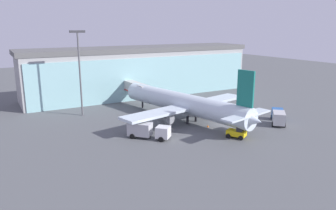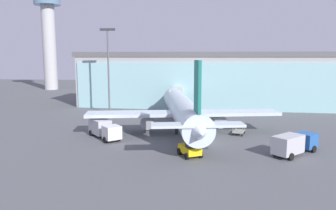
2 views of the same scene
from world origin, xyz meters
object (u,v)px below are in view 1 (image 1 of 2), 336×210
(safety_cone_nose, at_px, (208,126))
(jet_bridge, at_px, (133,87))
(pushback_tug, at_px, (237,132))
(safety_cone_wingtip, at_px, (250,112))
(fuel_truck, at_px, (278,116))
(baggage_cart, at_px, (222,113))
(catering_truck, at_px, (147,130))
(apron_light_mast, at_px, (79,66))
(airplane, at_px, (185,104))

(safety_cone_nose, bearing_deg, jet_bridge, 99.16)
(pushback_tug, height_order, safety_cone_wingtip, pushback_tug)
(fuel_truck, bearing_deg, baggage_cart, 75.09)
(catering_truck, xyz_separation_m, safety_cone_nose, (12.84, -0.24, -1.19))
(jet_bridge, distance_m, fuel_truck, 35.17)
(fuel_truck, bearing_deg, safety_cone_nose, 114.30)
(catering_truck, xyz_separation_m, fuel_truck, (26.30, -5.32, 0.00))
(jet_bridge, distance_m, pushback_tug, 33.17)
(apron_light_mast, xyz_separation_m, pushback_tug, (18.86, -28.00, -9.74))
(airplane, xyz_separation_m, safety_cone_nose, (1.37, -6.07, -3.28))
(fuel_truck, height_order, safety_cone_wingtip, fuel_truck)
(jet_bridge, xyz_separation_m, catering_truck, (-8.76, -25.04, -2.66))
(pushback_tug, bearing_deg, jet_bridge, -20.67)
(jet_bridge, bearing_deg, catering_truck, 160.12)
(fuel_truck, xyz_separation_m, baggage_cart, (-5.87, 10.11, -0.97))
(airplane, bearing_deg, safety_cone_wingtip, -110.89)
(baggage_cart, distance_m, pushback_tug, 14.26)
(jet_bridge, relative_size, apron_light_mast, 0.79)
(safety_cone_wingtip, bearing_deg, catering_truck, -173.31)
(jet_bridge, bearing_deg, safety_cone_nose, -171.44)
(baggage_cart, relative_size, pushback_tug, 0.85)
(airplane, relative_size, baggage_cart, 11.64)
(jet_bridge, distance_m, safety_cone_nose, 25.90)
(jet_bridge, relative_size, fuel_truck, 2.11)
(apron_light_mast, distance_m, airplane, 23.36)
(airplane, relative_size, catering_truck, 5.28)
(apron_light_mast, xyz_separation_m, safety_cone_nose, (18.22, -20.59, -10.44))
(airplane, distance_m, fuel_truck, 18.68)
(jet_bridge, xyz_separation_m, fuel_truck, (17.55, -30.36, -2.66))
(apron_light_mast, height_order, safety_cone_nose, apron_light_mast)
(baggage_cart, relative_size, safety_cone_wingtip, 5.69)
(catering_truck, bearing_deg, pushback_tug, 18.37)
(airplane, bearing_deg, fuel_truck, -138.27)
(safety_cone_nose, relative_size, safety_cone_wingtip, 1.00)
(apron_light_mast, bearing_deg, pushback_tug, -56.04)
(fuel_truck, xyz_separation_m, safety_cone_wingtip, (0.88, 8.51, -1.19))
(airplane, height_order, safety_cone_wingtip, airplane)
(apron_light_mast, relative_size, catering_truck, 2.61)
(pushback_tug, bearing_deg, apron_light_mast, 5.08)
(jet_bridge, xyz_separation_m, apron_light_mast, (-14.14, -4.69, 6.59))
(pushback_tug, relative_size, safety_cone_wingtip, 6.73)
(apron_light_mast, distance_m, fuel_truck, 41.82)
(jet_bridge, distance_m, catering_truck, 26.66)
(fuel_truck, height_order, baggage_cart, fuel_truck)
(fuel_truck, xyz_separation_m, pushback_tug, (-12.83, -2.33, -0.49))
(safety_cone_nose, bearing_deg, catering_truck, 178.91)
(fuel_truck, distance_m, pushback_tug, 13.05)
(airplane, height_order, baggage_cart, airplane)
(apron_light_mast, distance_m, safety_cone_nose, 29.41)
(apron_light_mast, bearing_deg, airplane, -40.76)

